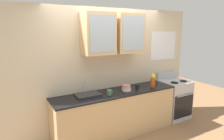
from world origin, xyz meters
TOP-DOWN VIEW (x-y plane):
  - ground_plane at (0.00, 0.00)m, footprint 10.00×10.00m
  - back_wall_unit at (0.01, 0.29)m, footprint 4.14×0.48m
  - counter at (0.00, 0.00)m, footprint 2.53×0.61m
  - stove_range at (1.61, -0.00)m, footprint 0.64×0.63m
  - sink_faucet at (-0.57, 0.08)m, footprint 0.46×0.31m
  - bowl_stack at (0.21, -0.04)m, footprint 0.18×0.18m
  - vase at (0.82, -0.11)m, footprint 0.11×0.11m
  - cup_near_sink at (-0.21, -0.11)m, footprint 0.12×0.09m
  - cup_near_bowls at (0.49, -0.01)m, footprint 0.10×0.07m

SIDE VIEW (x-z plane):
  - ground_plane at x=0.00m, z-range 0.00..0.00m
  - counter at x=0.00m, z-range 0.00..0.90m
  - stove_range at x=1.61m, z-range -0.08..0.99m
  - sink_faucet at x=-0.57m, z-range 0.79..1.04m
  - cup_near_bowls at x=0.49m, z-range 0.90..0.97m
  - cup_near_sink at x=-0.21m, z-range 0.90..1.00m
  - bowl_stack at x=0.21m, z-range 0.89..1.01m
  - vase at x=0.82m, z-range 0.90..1.19m
  - back_wall_unit at x=0.01m, z-range 0.19..2.69m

